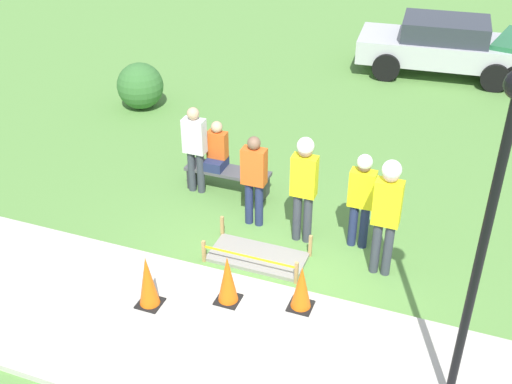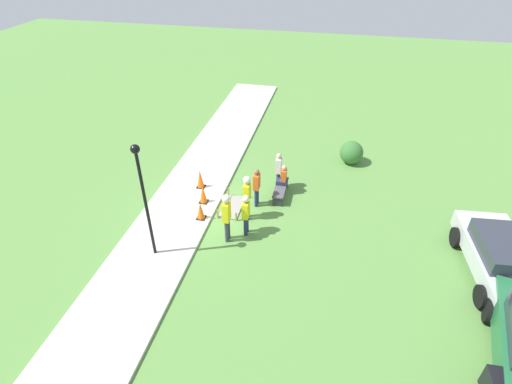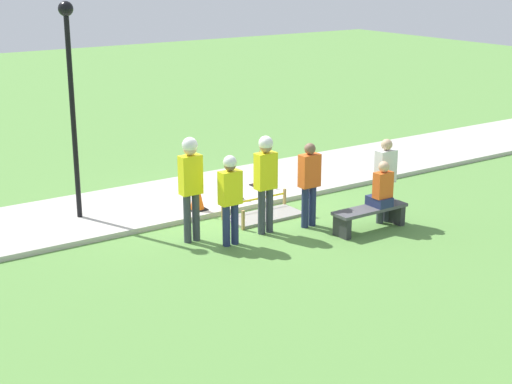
% 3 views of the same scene
% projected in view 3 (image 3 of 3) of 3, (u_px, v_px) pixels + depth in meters
% --- Properties ---
extents(ground_plane, '(60.00, 60.00, 0.00)m').
position_uv_depth(ground_plane, '(232.00, 214.00, 15.92)').
color(ground_plane, '#5B8E42').
extents(sidewalk, '(28.00, 2.76, 0.10)m').
position_uv_depth(sidewalk, '(198.00, 195.00, 16.99)').
color(sidewalk, '#BCB7AD').
rests_on(sidewalk, ground_plane).
extents(wet_concrete_patch, '(1.56, 0.77, 0.39)m').
position_uv_depth(wet_concrete_patch, '(265.00, 216.00, 15.66)').
color(wet_concrete_patch, gray).
rests_on(wet_concrete_patch, ground_plane).
extents(traffic_cone_near_patch, '(0.34, 0.34, 0.82)m').
position_uv_depth(traffic_cone_near_patch, '(259.00, 168.00, 17.37)').
color(traffic_cone_near_patch, black).
rests_on(traffic_cone_near_patch, sidewalk).
extents(traffic_cone_far_patch, '(0.34, 0.34, 0.77)m').
position_uv_depth(traffic_cone_far_patch, '(233.00, 181.00, 16.47)').
color(traffic_cone_far_patch, black).
rests_on(traffic_cone_far_patch, sidewalk).
extents(traffic_cone_sidewalk_edge, '(0.34, 0.34, 0.70)m').
position_uv_depth(traffic_cone_sidewalk_edge, '(197.00, 193.00, 15.74)').
color(traffic_cone_sidewalk_edge, black).
rests_on(traffic_cone_sidewalk_edge, sidewalk).
extents(park_bench, '(1.57, 0.44, 0.45)m').
position_uv_depth(park_bench, '(370.00, 214.00, 14.88)').
color(park_bench, '#2D2D33').
rests_on(park_bench, ground_plane).
extents(person_seated_on_bench, '(0.36, 0.44, 0.89)m').
position_uv_depth(person_seated_on_bench, '(382.00, 189.00, 14.82)').
color(person_seated_on_bench, navy).
rests_on(person_seated_on_bench, park_bench).
extents(worker_supervisor, '(0.40, 0.24, 1.67)m').
position_uv_depth(worker_supervisor, '(230.00, 193.00, 13.92)').
color(worker_supervisor, navy).
rests_on(worker_supervisor, ground_plane).
extents(worker_assistant, '(0.40, 0.27, 1.88)m').
position_uv_depth(worker_assistant, '(266.00, 175.00, 14.49)').
color(worker_assistant, '#383D47').
rests_on(worker_assistant, ground_plane).
extents(worker_trainee, '(0.40, 0.28, 1.95)m').
position_uv_depth(worker_trainee, '(191.00, 179.00, 14.04)').
color(worker_trainee, '#383D47').
rests_on(worker_trainee, ground_plane).
extents(bystander_in_orange_shirt, '(0.40, 0.22, 1.65)m').
position_uv_depth(bystander_in_orange_shirt, '(309.00, 180.00, 14.90)').
color(bystander_in_orange_shirt, navy).
rests_on(bystander_in_orange_shirt, ground_plane).
extents(bystander_in_gray_shirt, '(0.40, 0.22, 1.67)m').
position_uv_depth(bystander_in_gray_shirt, '(385.00, 176.00, 15.14)').
color(bystander_in_gray_shirt, '#383D47').
rests_on(bystander_in_gray_shirt, ground_plane).
extents(lamppost_near, '(0.28, 0.28, 4.14)m').
position_uv_depth(lamppost_near, '(71.00, 80.00, 14.65)').
color(lamppost_near, black).
rests_on(lamppost_near, sidewalk).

